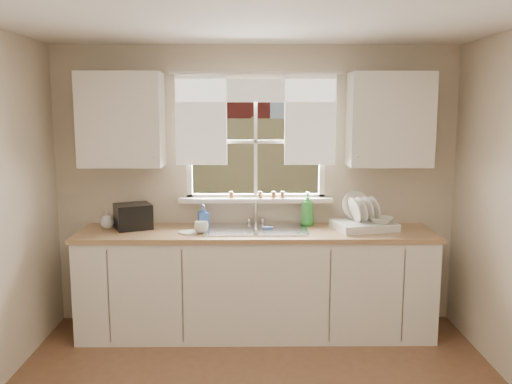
{
  "coord_description": "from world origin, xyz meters",
  "views": [
    {
      "loc": [
        -0.04,
        -2.85,
        1.95
      ],
      "look_at": [
        0.0,
        1.65,
        1.25
      ],
      "focal_mm": 38.0,
      "sensor_mm": 36.0,
      "label": 1
    }
  ],
  "objects_px": {
    "dish_rack": "(364,221)",
    "soap_bottle_a": "(307,209)",
    "cup": "(201,227)",
    "black_appliance": "(133,216)"
  },
  "relations": [
    {
      "from": "dish_rack",
      "to": "cup",
      "type": "bearing_deg",
      "value": -174.19
    },
    {
      "from": "soap_bottle_a",
      "to": "cup",
      "type": "distance_m",
      "value": 0.97
    },
    {
      "from": "dish_rack",
      "to": "soap_bottle_a",
      "type": "height_order",
      "value": "dish_rack"
    },
    {
      "from": "cup",
      "to": "black_appliance",
      "type": "xyz_separation_m",
      "value": [
        -0.61,
        0.18,
        0.06
      ]
    },
    {
      "from": "cup",
      "to": "black_appliance",
      "type": "relative_size",
      "value": 0.41
    },
    {
      "from": "cup",
      "to": "black_appliance",
      "type": "distance_m",
      "value": 0.64
    },
    {
      "from": "cup",
      "to": "dish_rack",
      "type": "bearing_deg",
      "value": 2.47
    },
    {
      "from": "dish_rack",
      "to": "cup",
      "type": "distance_m",
      "value": 1.4
    },
    {
      "from": "cup",
      "to": "black_appliance",
      "type": "bearing_deg",
      "value": 160.33
    },
    {
      "from": "dish_rack",
      "to": "soap_bottle_a",
      "type": "bearing_deg",
      "value": 163.09
    }
  ]
}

